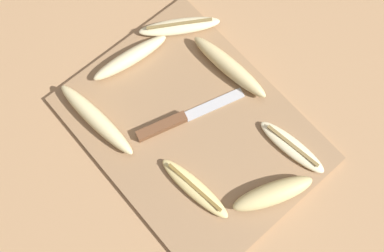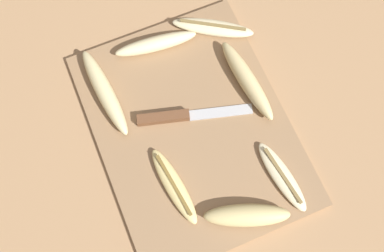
# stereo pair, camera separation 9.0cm
# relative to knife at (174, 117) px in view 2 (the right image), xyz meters

# --- Properties ---
(ground_plane) EXTENTS (4.00, 4.00, 0.00)m
(ground_plane) POSITION_rel_knife_xyz_m (0.03, 0.03, -0.02)
(ground_plane) COLOR tan
(cutting_board) EXTENTS (0.50, 0.38, 0.01)m
(cutting_board) POSITION_rel_knife_xyz_m (0.03, 0.03, -0.01)
(cutting_board) COLOR #997551
(cutting_board) RESTS_ON ground_plane
(knife) EXTENTS (0.08, 0.23, 0.02)m
(knife) POSITION_rel_knife_xyz_m (0.00, 0.00, 0.00)
(knife) COLOR brown
(knife) RESTS_ON cutting_board
(banana_spotted_left) EXTENTS (0.10, 0.17, 0.04)m
(banana_spotted_left) POSITION_rel_knife_xyz_m (0.24, 0.05, 0.01)
(banana_spotted_left) COLOR #DBC684
(banana_spotted_left) RESTS_ON cutting_board
(banana_pale_long) EXTENTS (0.13, 0.17, 0.02)m
(banana_pale_long) POSITION_rel_knife_xyz_m (-0.16, 0.15, 0.00)
(banana_pale_long) COLOR beige
(banana_pale_long) RESTS_ON cutting_board
(banana_soft_right) EXTENTS (0.21, 0.05, 0.04)m
(banana_soft_right) POSITION_rel_knife_xyz_m (-0.10, -0.11, 0.01)
(banana_soft_right) COLOR beige
(banana_soft_right) RESTS_ON cutting_board
(banana_cream_curved) EXTENTS (0.05, 0.18, 0.03)m
(banana_cream_curved) POSITION_rel_knife_xyz_m (-0.17, 0.03, 0.01)
(banana_cream_curved) COLOR beige
(banana_cream_curved) RESTS_ON cutting_board
(banana_golden_short) EXTENTS (0.17, 0.06, 0.02)m
(banana_golden_short) POSITION_rel_knife_xyz_m (0.13, -0.05, 0.00)
(banana_golden_short) COLOR #EDD689
(banana_golden_short) RESTS_ON cutting_board
(banana_mellow_near) EXTENTS (0.20, 0.05, 0.04)m
(banana_mellow_near) POSITION_rel_knife_xyz_m (-0.01, 0.17, 0.01)
(banana_mellow_near) COLOR beige
(banana_mellow_near) RESTS_ON cutting_board
(banana_bright_far) EXTENTS (0.16, 0.06, 0.02)m
(banana_bright_far) POSITION_rel_knife_xyz_m (0.20, 0.15, 0.00)
(banana_bright_far) COLOR beige
(banana_bright_far) RESTS_ON cutting_board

